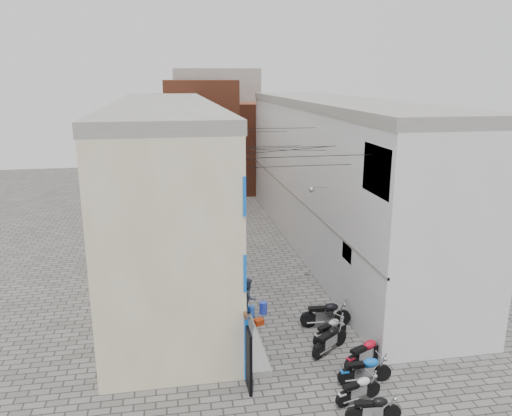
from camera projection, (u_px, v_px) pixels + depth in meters
ground at (316, 372)px, 17.88m from camera, size 90.00×90.00×0.00m
plinth at (220, 251)px, 29.87m from camera, size 0.90×26.00×0.25m
building_left at (167, 182)px, 28.20m from camera, size 5.10×27.00×9.00m
building_right at (335, 176)px, 29.95m from camera, size 5.94×26.00×9.00m
building_far_brick_left at (200, 140)px, 42.90m from camera, size 6.00×6.00×10.00m
building_far_brick_right at (254, 147)px, 45.92m from camera, size 5.00×6.00×8.00m
building_far_concrete at (216, 127)px, 48.83m from camera, size 8.00×5.00×11.00m
far_shopfront at (228, 189)px, 41.55m from camera, size 2.00×0.30×2.40m
overhead_wires at (273, 146)px, 23.33m from camera, size 5.80×13.02×1.32m
motorcycle_a at (374, 407)px, 15.20m from camera, size 1.79×0.69×1.01m
motorcycle_b at (359, 388)px, 16.16m from camera, size 1.81×1.00×1.00m
motorcycle_c at (365, 368)px, 17.14m from camera, size 1.94×0.63×1.12m
motorcycle_d at (365, 351)px, 18.17m from camera, size 2.08×1.42×1.16m
motorcycle_e at (330, 338)px, 19.10m from camera, size 2.02×1.68×1.17m
motorcycle_f at (330, 329)px, 19.89m from camera, size 1.90×1.42×1.07m
motorcycle_g at (326, 312)px, 21.05m from camera, size 2.21×0.80×1.26m
person_a at (238, 310)px, 20.25m from camera, size 0.55×0.70×1.68m
person_b at (248, 297)px, 21.38m from camera, size 0.84×0.97×1.73m
water_jug_near at (251, 311)px, 22.02m from camera, size 0.38×0.38×0.49m
water_jug_far at (263, 308)px, 22.25m from camera, size 0.39×0.39×0.55m
red_crate at (259, 322)px, 21.29m from camera, size 0.49×0.44×0.25m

